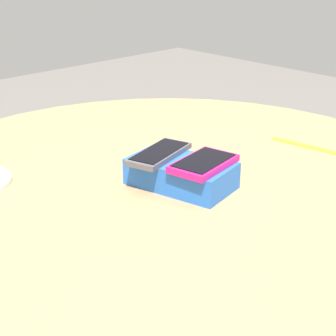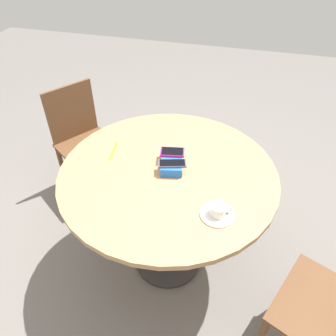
{
  "view_description": "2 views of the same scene",
  "coord_description": "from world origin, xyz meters",
  "px_view_note": "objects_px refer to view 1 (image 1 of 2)",
  "views": [
    {
      "loc": [
        -0.71,
        0.68,
        1.22
      ],
      "look_at": [
        0.0,
        0.0,
        0.81
      ],
      "focal_mm": 60.0,
      "sensor_mm": 36.0,
      "label": 1
    },
    {
      "loc": [
        1.24,
        0.32,
        1.91
      ],
      "look_at": [
        0.0,
        0.0,
        0.81
      ],
      "focal_mm": 35.0,
      "sensor_mm": 36.0,
      "label": 2
    }
  ],
  "objects_px": {
    "phone_magenta": "(205,163)",
    "phone_gray": "(158,153)",
    "round_table": "(168,228)",
    "lanyard_strap": "(306,146)",
    "phone_box": "(181,173)"
  },
  "relations": [
    {
      "from": "phone_box",
      "to": "phone_magenta",
      "type": "height_order",
      "value": "phone_magenta"
    },
    {
      "from": "lanyard_strap",
      "to": "phone_box",
      "type": "bearing_deg",
      "value": 83.0
    },
    {
      "from": "phone_gray",
      "to": "lanyard_strap",
      "type": "distance_m",
      "value": 0.38
    },
    {
      "from": "phone_box",
      "to": "phone_magenta",
      "type": "xyz_separation_m",
      "value": [
        -0.05,
        -0.01,
        0.03
      ]
    },
    {
      "from": "round_table",
      "to": "phone_magenta",
      "type": "relative_size",
      "value": 8.25
    },
    {
      "from": "phone_gray",
      "to": "lanyard_strap",
      "type": "height_order",
      "value": "phone_gray"
    },
    {
      "from": "phone_gray",
      "to": "phone_box",
      "type": "bearing_deg",
      "value": -163.61
    },
    {
      "from": "round_table",
      "to": "phone_gray",
      "type": "xyz_separation_m",
      "value": [
        0.0,
        0.02,
        0.16
      ]
    },
    {
      "from": "phone_magenta",
      "to": "lanyard_strap",
      "type": "height_order",
      "value": "phone_magenta"
    },
    {
      "from": "phone_gray",
      "to": "round_table",
      "type": "bearing_deg",
      "value": -101.26
    },
    {
      "from": "phone_magenta",
      "to": "phone_gray",
      "type": "relative_size",
      "value": 0.9
    },
    {
      "from": "phone_gray",
      "to": "phone_magenta",
      "type": "bearing_deg",
      "value": -165.24
    },
    {
      "from": "phone_magenta",
      "to": "phone_box",
      "type": "bearing_deg",
      "value": 13.07
    },
    {
      "from": "round_table",
      "to": "lanyard_strap",
      "type": "bearing_deg",
      "value": -104.32
    },
    {
      "from": "round_table",
      "to": "phone_magenta",
      "type": "xyz_separation_m",
      "value": [
        -0.09,
        -0.0,
        0.16
      ]
    }
  ]
}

